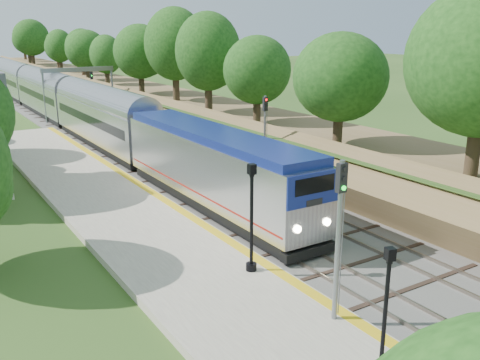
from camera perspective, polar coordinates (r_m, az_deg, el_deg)
trackbed at (r=71.23m, az=-18.03°, el=6.65°), size 9.50×170.00×0.28m
platform at (r=28.28m, az=-9.37°, el=-5.96°), size 6.40×68.00×0.38m
yellow_stripe at (r=29.33m, az=-4.25°, el=-4.56°), size 0.55×68.00×0.01m
embankment at (r=73.44m, az=-11.79°, el=8.84°), size 10.64×170.00×11.70m
signal_gantry at (r=65.98m, az=-16.86°, el=10.24°), size 8.40×0.38×6.20m
trees_behind_platform at (r=29.90m, az=-23.93°, el=2.78°), size 7.82×53.32×7.21m
train at (r=91.11m, az=-22.81°, el=9.51°), size 3.11×145.75×4.57m
lamppost_mid at (r=17.02m, az=15.16°, el=-14.20°), size 0.41×0.41×4.19m
lamppost_far at (r=22.96m, az=1.24°, el=-4.74°), size 0.48×0.48×4.81m
signal_platform at (r=18.95m, az=10.52°, el=-4.68°), size 0.35×0.28×5.98m
signal_farside at (r=37.88m, az=2.68°, el=5.49°), size 0.33×0.26×5.97m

